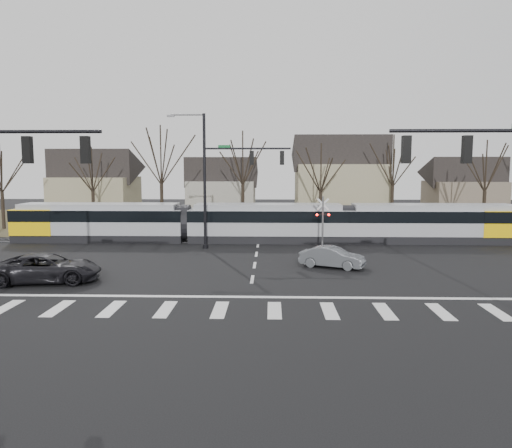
{
  "coord_description": "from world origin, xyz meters",
  "views": [
    {
      "loc": [
        1.03,
        -25.25,
        6.27
      ],
      "look_at": [
        0.0,
        9.0,
        2.3
      ],
      "focal_mm": 35.0,
      "sensor_mm": 36.0,
      "label": 1
    }
  ],
  "objects_px": {
    "sedan": "(332,257)",
    "tram": "(266,221)",
    "suv": "(47,268)",
    "rail_crossing_signal": "(323,224)"
  },
  "relations": [
    {
      "from": "sedan",
      "to": "rail_crossing_signal",
      "type": "relative_size",
      "value": 1.05
    },
    {
      "from": "suv",
      "to": "tram",
      "type": "bearing_deg",
      "value": -46.15
    },
    {
      "from": "tram",
      "to": "sedan",
      "type": "height_order",
      "value": "tram"
    },
    {
      "from": "sedan",
      "to": "tram",
      "type": "bearing_deg",
      "value": 44.57
    },
    {
      "from": "suv",
      "to": "rail_crossing_signal",
      "type": "distance_m",
      "value": 20.01
    },
    {
      "from": "suv",
      "to": "sedan",
      "type": "bearing_deg",
      "value": -82.74
    },
    {
      "from": "sedan",
      "to": "suv",
      "type": "height_order",
      "value": "suv"
    },
    {
      "from": "tram",
      "to": "suv",
      "type": "xyz_separation_m",
      "value": [
        -11.69,
        -15.04,
        -0.95
      ]
    },
    {
      "from": "sedan",
      "to": "rail_crossing_signal",
      "type": "height_order",
      "value": "rail_crossing_signal"
    },
    {
      "from": "tram",
      "to": "sedan",
      "type": "bearing_deg",
      "value": -68.13
    }
  ]
}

